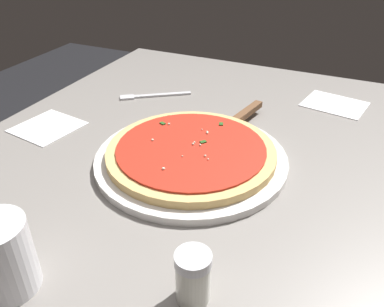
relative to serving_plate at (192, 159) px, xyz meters
The scene contains 9 objects.
restaurant_table 0.13m from the serving_plate, ahead, with size 1.12×0.95×0.74m.
serving_plate is the anchor object (origin of this frame).
pizza 0.02m from the serving_plate, 35.44° to the left, with size 0.33×0.33×0.02m.
pizza_server 0.17m from the serving_plate, 11.16° to the right, with size 0.22×0.09×0.01m.
cup_tall_drink 0.38m from the serving_plate, 165.45° to the left, with size 0.08×0.08×0.10m, color silver.
napkin_folded_right 0.36m from the serving_plate, 90.68° to the left, with size 0.13×0.13×0.00m, color white.
napkin_loose_left 0.45m from the serving_plate, 29.16° to the right, with size 0.12×0.15×0.00m, color white.
fork 0.33m from the serving_plate, 43.18° to the left, with size 0.12×0.16×0.00m.
parmesan_shaker 0.32m from the serving_plate, 155.34° to the right, with size 0.05×0.05×0.07m.
Camera 1 is at (-0.62, -0.27, 1.17)m, focal length 37.05 mm.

